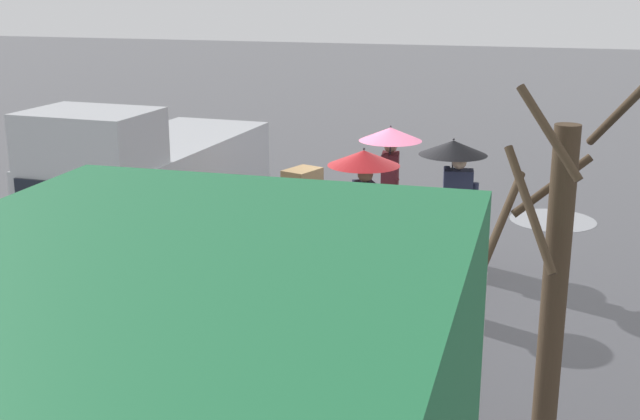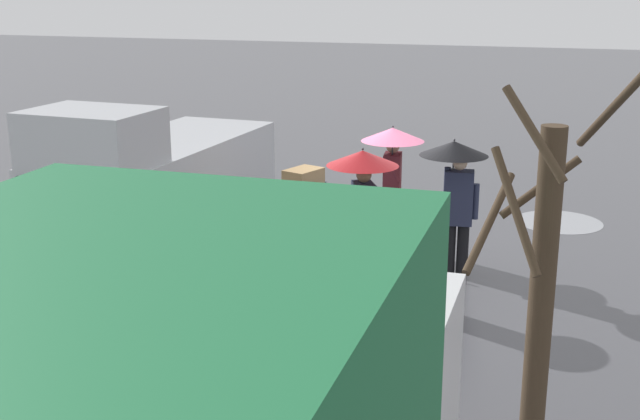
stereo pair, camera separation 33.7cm
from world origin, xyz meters
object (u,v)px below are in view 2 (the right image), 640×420
(cargo_van_parked_right, at_px, (154,179))
(pedestrian_black_side, at_px, (456,176))
(pedestrian_white_side, at_px, (392,159))
(shopping_cart_vendor, at_px, (357,231))
(pedestrian_pink_side, at_px, (363,187))
(bare_tree_near, at_px, (541,275))
(hand_dolly_boxes, at_px, (304,210))

(cargo_van_parked_right, relative_size, pedestrian_black_side, 2.53)
(pedestrian_white_side, bearing_deg, cargo_van_parked_right, 13.98)
(shopping_cart_vendor, bearing_deg, pedestrian_white_side, -111.07)
(cargo_van_parked_right, xyz_separation_m, pedestrian_black_side, (-5.08, -0.10, 0.39))
(pedestrian_pink_side, distance_m, bare_tree_near, 4.45)
(shopping_cart_vendor, distance_m, pedestrian_black_side, 1.83)
(cargo_van_parked_right, height_order, pedestrian_black_side, cargo_van_parked_right)
(hand_dolly_boxes, distance_m, pedestrian_white_side, 1.73)
(pedestrian_white_side, xyz_separation_m, bare_tree_near, (-2.67, 5.58, 0.21))
(shopping_cart_vendor, height_order, pedestrian_pink_side, pedestrian_pink_side)
(shopping_cart_vendor, height_order, hand_dolly_boxes, hand_dolly_boxes)
(shopping_cart_vendor, xyz_separation_m, bare_tree_near, (-3.01, 4.68, 1.23))
(cargo_van_parked_right, distance_m, bare_tree_near, 8.05)
(pedestrian_black_side, bearing_deg, bare_tree_near, 107.52)
(bare_tree_near, bearing_deg, pedestrian_white_side, -64.46)
(pedestrian_white_side, height_order, bare_tree_near, bare_tree_near)
(bare_tree_near, bearing_deg, shopping_cart_vendor, -57.20)
(cargo_van_parked_right, distance_m, shopping_cart_vendor, 3.61)
(hand_dolly_boxes, height_order, bare_tree_near, bare_tree_near)
(pedestrian_pink_side, bearing_deg, pedestrian_black_side, -135.42)
(pedestrian_pink_side, relative_size, pedestrian_white_side, 1.00)
(hand_dolly_boxes, xyz_separation_m, pedestrian_black_side, (-2.39, -0.13, 0.70))
(shopping_cart_vendor, relative_size, pedestrian_black_side, 0.49)
(pedestrian_white_side, bearing_deg, bare_tree_near, 115.54)
(cargo_van_parked_right, height_order, shopping_cart_vendor, cargo_van_parked_right)
(shopping_cart_vendor, bearing_deg, bare_tree_near, 122.80)
(hand_dolly_boxes, relative_size, bare_tree_near, 0.41)
(pedestrian_pink_side, height_order, pedestrian_white_side, same)
(pedestrian_pink_side, bearing_deg, cargo_van_parked_right, -14.88)
(hand_dolly_boxes, xyz_separation_m, pedestrian_white_side, (-1.21, -1.00, 0.71))
(shopping_cart_vendor, distance_m, pedestrian_pink_side, 1.55)
(bare_tree_near, bearing_deg, cargo_van_parked_right, -35.06)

